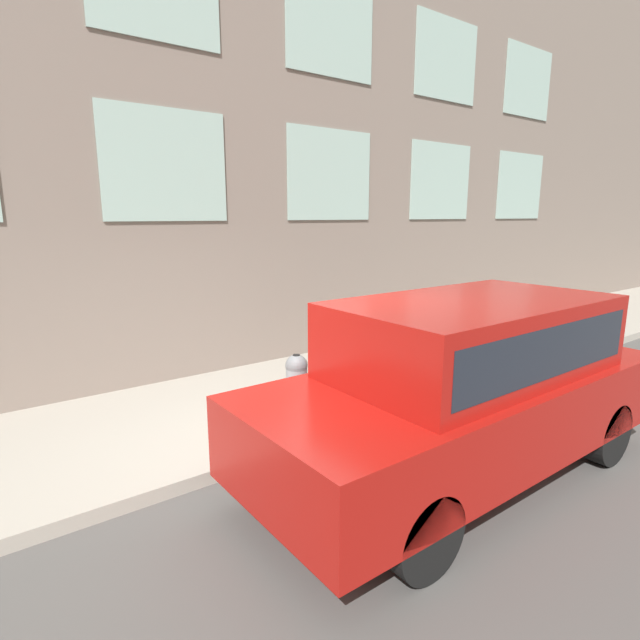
{
  "coord_description": "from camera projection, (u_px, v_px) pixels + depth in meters",
  "views": [
    {
      "loc": [
        -4.18,
        2.61,
        2.58
      ],
      "look_at": [
        0.66,
        -1.01,
        1.3
      ],
      "focal_mm": 28.0,
      "sensor_mm": 36.0,
      "label": 1
    }
  ],
  "objects": [
    {
      "name": "person",
      "position": [
        341.0,
        344.0,
        6.62
      ],
      "size": [
        0.3,
        0.2,
        1.25
      ],
      "rotation": [
        0.0,
        0.0,
        -1.61
      ],
      "color": "navy",
      "rests_on": "sidewalk"
    },
    {
      "name": "building_facade",
      "position": [
        151.0,
        4.0,
        6.62
      ],
      "size": [
        0.33,
        40.0,
        10.67
      ],
      "color": "gray",
      "rests_on": "ground_plane"
    },
    {
      "name": "sidewalk",
      "position": [
        221.0,
        413.0,
        6.45
      ],
      "size": [
        2.9,
        60.0,
        0.14
      ],
      "color": "#A8A093",
      "rests_on": "ground_plane"
    },
    {
      "name": "parked_truck_red_near",
      "position": [
        467.0,
        377.0,
        4.92
      ],
      "size": [
        1.8,
        4.58,
        1.79
      ],
      "color": "black",
      "rests_on": "ground_plane"
    },
    {
      "name": "fire_hydrant",
      "position": [
        297.0,
        387.0,
        5.95
      ],
      "size": [
        0.34,
        0.45,
        0.82
      ],
      "color": "gray",
      "rests_on": "sidewalk"
    },
    {
      "name": "ground_plane",
      "position": [
        281.0,
        461.0,
        5.33
      ],
      "size": [
        80.0,
        80.0,
        0.0
      ],
      "primitive_type": "plane",
      "color": "#514F4C"
    }
  ]
}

